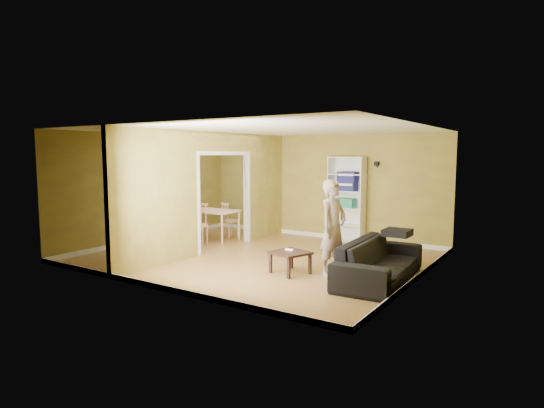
{
  "coord_description": "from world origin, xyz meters",
  "views": [
    {
      "loc": [
        5.26,
        -7.57,
        2.11
      ],
      "look_at": [
        0.2,
        0.2,
        1.1
      ],
      "focal_mm": 30.0,
      "sensor_mm": 36.0,
      "label": 1
    }
  ],
  "objects_px": {
    "coffee_table": "(290,255)",
    "chair_left": "(187,219)",
    "bookshelf": "(347,199)",
    "person": "(333,220)",
    "sofa": "(380,254)",
    "dining_table": "(213,213)",
    "chair_far": "(230,220)",
    "chair_near": "(199,224)"
  },
  "relations": [
    {
      "from": "bookshelf",
      "to": "person",
      "type": "bearing_deg",
      "value": -70.65
    },
    {
      "from": "coffee_table",
      "to": "chair_left",
      "type": "xyz_separation_m",
      "value": [
        -4.08,
        1.68,
        0.13
      ]
    },
    {
      "from": "person",
      "to": "chair_left",
      "type": "xyz_separation_m",
      "value": [
        -4.77,
        1.39,
        -0.52
      ]
    },
    {
      "from": "sofa",
      "to": "person",
      "type": "height_order",
      "value": "person"
    },
    {
      "from": "sofa",
      "to": "chair_left",
      "type": "xyz_separation_m",
      "value": [
        -5.57,
        1.25,
        0.02
      ]
    },
    {
      "from": "person",
      "to": "coffee_table",
      "type": "relative_size",
      "value": 3.31
    },
    {
      "from": "sofa",
      "to": "chair_left",
      "type": "distance_m",
      "value": 5.71
    },
    {
      "from": "bookshelf",
      "to": "coffee_table",
      "type": "xyz_separation_m",
      "value": [
        0.39,
        -3.37,
        -0.69
      ]
    },
    {
      "from": "dining_table",
      "to": "coffee_table",
      "type": "bearing_deg",
      "value": -27.93
    },
    {
      "from": "bookshelf",
      "to": "chair_far",
      "type": "relative_size",
      "value": 2.31
    },
    {
      "from": "person",
      "to": "dining_table",
      "type": "distance_m",
      "value": 4.21
    },
    {
      "from": "coffee_table",
      "to": "chair_far",
      "type": "distance_m",
      "value": 3.91
    },
    {
      "from": "sofa",
      "to": "dining_table",
      "type": "xyz_separation_m",
      "value": [
        -4.74,
        1.3,
        0.22
      ]
    },
    {
      "from": "dining_table",
      "to": "chair_near",
      "type": "height_order",
      "value": "chair_near"
    },
    {
      "from": "person",
      "to": "coffee_table",
      "type": "distance_m",
      "value": 0.99
    },
    {
      "from": "chair_left",
      "to": "chair_near",
      "type": "relative_size",
      "value": 0.98
    },
    {
      "from": "person",
      "to": "chair_near",
      "type": "height_order",
      "value": "person"
    },
    {
      "from": "sofa",
      "to": "chair_near",
      "type": "height_order",
      "value": "chair_near"
    },
    {
      "from": "dining_table",
      "to": "chair_left",
      "type": "height_order",
      "value": "chair_left"
    },
    {
      "from": "chair_left",
      "to": "chair_near",
      "type": "bearing_deg",
      "value": 45.94
    },
    {
      "from": "chair_near",
      "to": "bookshelf",
      "type": "bearing_deg",
      "value": 18.65
    },
    {
      "from": "sofa",
      "to": "chair_near",
      "type": "distance_m",
      "value": 4.71
    },
    {
      "from": "sofa",
      "to": "bookshelf",
      "type": "height_order",
      "value": "bookshelf"
    },
    {
      "from": "chair_near",
      "to": "chair_far",
      "type": "relative_size",
      "value": 1.08
    },
    {
      "from": "sofa",
      "to": "person",
      "type": "distance_m",
      "value": 0.98
    },
    {
      "from": "dining_table",
      "to": "chair_left",
      "type": "distance_m",
      "value": 0.85
    },
    {
      "from": "coffee_table",
      "to": "dining_table",
      "type": "relative_size",
      "value": 0.5
    },
    {
      "from": "sofa",
      "to": "person",
      "type": "relative_size",
      "value": 1.19
    },
    {
      "from": "sofa",
      "to": "dining_table",
      "type": "distance_m",
      "value": 4.92
    },
    {
      "from": "sofa",
      "to": "bookshelf",
      "type": "distance_m",
      "value": 3.54
    },
    {
      "from": "person",
      "to": "coffee_table",
      "type": "xyz_separation_m",
      "value": [
        -0.69,
        -0.29,
        -0.65
      ]
    },
    {
      "from": "chair_far",
      "to": "person",
      "type": "bearing_deg",
      "value": 168.71
    },
    {
      "from": "dining_table",
      "to": "chair_far",
      "type": "xyz_separation_m",
      "value": [
        0.09,
        0.57,
        -0.22
      ]
    },
    {
      "from": "person",
      "to": "chair_near",
      "type": "xyz_separation_m",
      "value": [
        -3.86,
        0.81,
        -0.51
      ]
    },
    {
      "from": "dining_table",
      "to": "chair_far",
      "type": "relative_size",
      "value": 1.34
    },
    {
      "from": "bookshelf",
      "to": "chair_left",
      "type": "xyz_separation_m",
      "value": [
        -3.69,
        -1.69,
        -0.56
      ]
    },
    {
      "from": "sofa",
      "to": "chair_left",
      "type": "relative_size",
      "value": 2.49
    },
    {
      "from": "chair_left",
      "to": "chair_near",
      "type": "xyz_separation_m",
      "value": [
        0.91,
        -0.57,
        0.01
      ]
    },
    {
      "from": "coffee_table",
      "to": "dining_table",
      "type": "bearing_deg",
      "value": 152.07
    },
    {
      "from": "person",
      "to": "dining_table",
      "type": "height_order",
      "value": "person"
    },
    {
      "from": "chair_left",
      "to": "chair_near",
      "type": "height_order",
      "value": "chair_near"
    },
    {
      "from": "coffee_table",
      "to": "chair_far",
      "type": "height_order",
      "value": "chair_far"
    }
  ]
}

